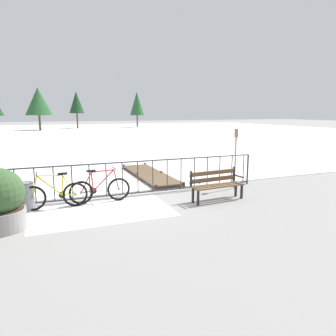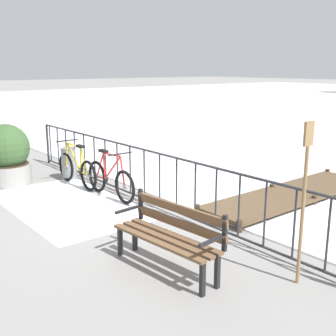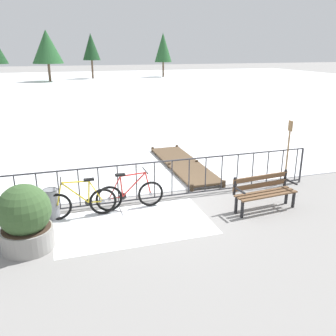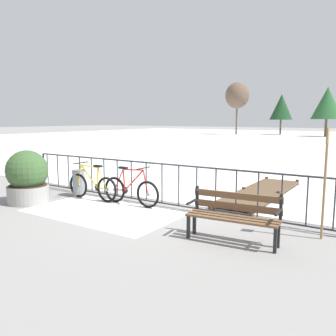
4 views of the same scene
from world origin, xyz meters
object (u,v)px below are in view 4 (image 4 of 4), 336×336
Objects in this scene: bicycle_near_railing at (131,190)px; oar_upright at (325,176)px; planter_with_shrub at (27,178)px; trash_bin at (79,183)px; bicycle_second at (92,186)px; park_bench at (234,213)px.

bicycle_near_railing is 0.86× the size of oar_upright.
trash_bin is at bearing 69.22° from planter_with_shrub.
oar_upright is (5.64, 0.07, 0.77)m from bicycle_second.
oar_upright is (4.43, -0.05, 0.77)m from bicycle_near_railing.
trash_bin is (0.48, 1.26, -0.28)m from planter_with_shrub.
bicycle_second is 4.45m from park_bench.
planter_with_shrub is at bearing -177.46° from park_bench.
bicycle_second reaches higher than trash_bin.
trash_bin is at bearing 168.52° from park_bench.
bicycle_second is (-1.21, -0.12, 0.00)m from bicycle_near_railing.
bicycle_second is at bearing -11.18° from trash_bin.
bicycle_near_railing is at bearing 28.08° from planter_with_shrub.
park_bench is 2.24× the size of trash_bin.
trash_bin is at bearing 179.64° from bicycle_near_railing.
bicycle_near_railing reaches higher than trash_bin.
bicycle_near_railing is at bearing 5.57° from bicycle_second.
park_bench is at bearing 2.54° from planter_with_shrub.
park_bench is 0.83× the size of oar_upright.
bicycle_near_railing is at bearing -0.36° from trash_bin.
park_bench is at bearing -17.73° from bicycle_near_railing.
oar_upright is at bearing 0.68° from bicycle_second.
planter_with_shrub is (-1.13, -1.13, 0.28)m from bicycle_second.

